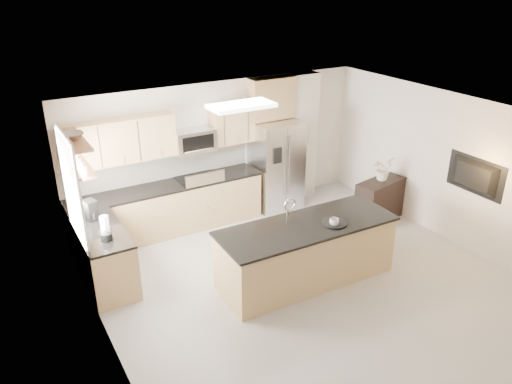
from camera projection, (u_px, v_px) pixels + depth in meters
floor at (317, 291)px, 7.54m from camera, size 6.50×6.50×0.00m
ceiling at (327, 125)px, 6.48m from camera, size 6.00×6.50×0.02m
wall_back at (219, 149)px, 9.58m from camera, size 6.00×0.02×2.60m
wall_left at (109, 274)px, 5.64m from camera, size 0.02×6.50×2.60m
wall_right at (465, 174)px, 8.39m from camera, size 0.02×6.50×2.60m
back_counter at (168, 208)px, 9.10m from camera, size 3.55×0.66×1.44m
left_counter at (104, 256)px, 7.59m from camera, size 0.66×1.50×0.92m
range at (200, 201)px, 9.38m from camera, size 0.76×0.64×1.14m
upper_cabinets at (155, 135)px, 8.64m from camera, size 3.50×0.33×0.75m
microwave at (194, 140)px, 9.01m from camera, size 0.76×0.40×0.40m
refrigerator at (276, 165)px, 9.94m from camera, size 0.92×0.78×1.78m
partition_column at (302, 137)px, 10.30m from camera, size 0.60×0.30×2.60m
window at (72, 189)px, 6.97m from camera, size 0.04×1.15×1.65m
shelf_lower at (77, 165)px, 6.98m from camera, size 0.30×1.20×0.04m
shelf_upper at (73, 140)px, 6.83m from camera, size 0.30×1.20×0.04m
ceiling_fixture at (241, 106)px, 7.58m from camera, size 1.00×0.50×0.06m
island at (306, 252)px, 7.66m from camera, size 2.80×1.06×1.38m
credenza at (379, 200)px, 9.55m from camera, size 1.09×0.62×0.82m
cup at (334, 222)px, 7.42m from camera, size 0.16×0.16×0.11m
platter at (334, 223)px, 7.49m from camera, size 0.50×0.50×0.02m
blender at (105, 230)px, 7.05m from camera, size 0.17×0.17×0.38m
kettle at (104, 225)px, 7.31m from camera, size 0.20×0.20×0.25m
coffee_maker at (91, 210)px, 7.66m from camera, size 0.21×0.24×0.31m
bowl at (72, 135)px, 6.81m from camera, size 0.43×0.43×0.10m
flower_vase at (383, 163)px, 9.32m from camera, size 0.73×0.68×0.65m
television at (472, 177)px, 8.17m from camera, size 0.14×1.08×0.62m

